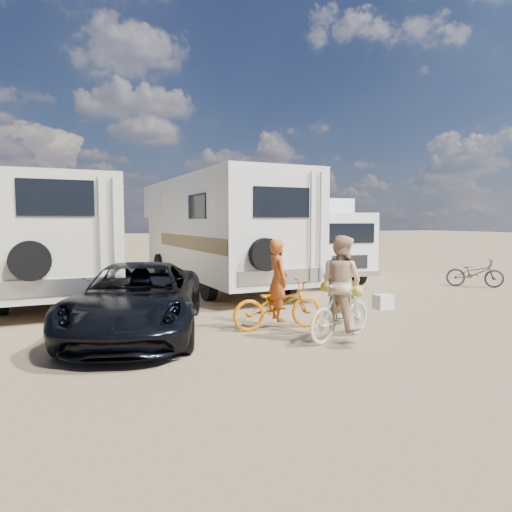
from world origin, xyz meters
name	(u,v)px	position (x,y,z in m)	size (l,w,h in m)	color
ground	(335,334)	(0.00, 0.00, 0.00)	(140.00, 140.00, 0.00)	#917856
rv_main	(216,232)	(0.01, 7.20, 1.74)	(2.74, 9.07, 3.49)	silver
rv_left	(54,240)	(-4.89, 7.14, 1.59)	(2.63, 8.64, 3.18)	white
box_truck	(312,240)	(3.68, 7.24, 1.45)	(2.13, 5.72, 2.89)	white
dark_suv	(138,299)	(-3.40, 1.47, 0.66)	(2.20, 4.78, 1.33)	black
bike_man	(278,305)	(-0.80, 0.80, 0.48)	(0.64, 1.84, 0.97)	orange
bike_woman	(341,312)	(-0.12, -0.37, 0.51)	(0.48, 1.69, 1.02)	beige
rider_man	(278,289)	(-0.80, 0.80, 0.80)	(0.58, 0.38, 1.60)	#CB571F
rider_woman	(341,293)	(-0.12, -0.37, 0.85)	(0.83, 0.64, 1.70)	#D5AE85
bike_parked	(475,273)	(7.52, 3.48, 0.45)	(0.60, 1.71, 0.90)	#252724
cooler	(157,300)	(-2.58, 3.92, 0.20)	(0.50, 0.36, 0.40)	teal
crate	(344,304)	(1.41, 1.80, 0.17)	(0.43, 0.43, 0.34)	#8E8052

